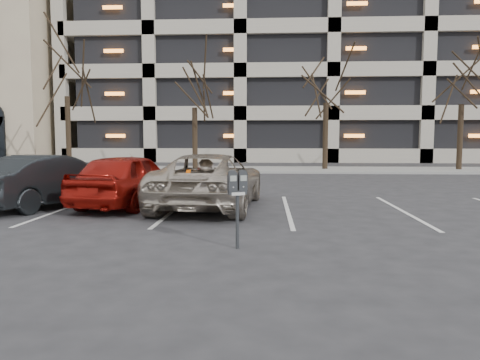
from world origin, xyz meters
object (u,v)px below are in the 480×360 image
at_px(suv_silver, 210,181).
at_px(car_dark, 51,181).
at_px(tree_b, 194,69).
at_px(tree_d, 463,63).
at_px(parking_meter, 237,190).
at_px(tree_a, 66,51).
at_px(tree_c, 327,61).
at_px(car_red, 129,179).

distance_m(suv_silver, car_dark, 4.15).
bearing_deg(car_dark, tree_b, -74.62).
relative_size(tree_b, car_dark, 1.84).
relative_size(tree_d, parking_meter, 6.24).
xyz_separation_m(tree_a, tree_d, (21.00, 0.00, -0.83)).
distance_m(tree_b, tree_c, 7.01).
height_order(tree_c, parking_meter, tree_c).
xyz_separation_m(tree_a, car_red, (7.28, -13.20, -5.76)).
xyz_separation_m(tree_d, car_dark, (-15.73, -13.38, -4.96)).
bearing_deg(tree_c, parking_meter, -101.43).
relative_size(parking_meter, suv_silver, 0.24).
relative_size(tree_d, car_dark, 1.90).
relative_size(tree_c, suv_silver, 1.56).
distance_m(tree_b, parking_meter, 18.62).
bearing_deg(tree_b, car_red, -88.80).
bearing_deg(tree_a, tree_c, 0.00).
distance_m(tree_a, tree_b, 7.08).
xyz_separation_m(suv_silver, car_red, (-2.14, 0.11, 0.01)).
bearing_deg(tree_b, tree_d, 0.00).
height_order(tree_a, car_dark, tree_a).
bearing_deg(tree_c, tree_a, 180.00).
bearing_deg(car_dark, car_red, -152.22).
xyz_separation_m(tree_b, parking_meter, (3.41, -17.75, -4.47)).
distance_m(tree_c, car_red, 15.67).
bearing_deg(tree_a, car_red, -61.13).
distance_m(tree_c, suv_silver, 14.98).
height_order(tree_a, tree_d, tree_a).
bearing_deg(car_red, tree_d, -125.64).
relative_size(tree_b, tree_d, 0.96).
relative_size(tree_d, suv_silver, 1.52).
xyz_separation_m(tree_c, car_dark, (-8.73, -13.38, -5.13)).
bearing_deg(car_dark, suv_silver, -156.39).
xyz_separation_m(parking_meter, car_dark, (-5.14, 4.37, -0.28)).
bearing_deg(tree_a, tree_d, 0.00).
relative_size(tree_a, tree_c, 1.11).
height_order(tree_a, parking_meter, tree_a).
height_order(parking_meter, suv_silver, suv_silver).
xyz_separation_m(tree_a, suv_silver, (9.42, -13.31, -5.77)).
distance_m(tree_d, car_dark, 21.23).
bearing_deg(car_dark, tree_a, -45.75).
height_order(parking_meter, car_red, car_red).
bearing_deg(parking_meter, tree_c, 57.71).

